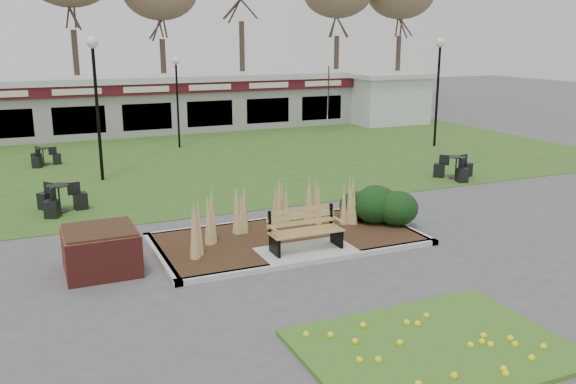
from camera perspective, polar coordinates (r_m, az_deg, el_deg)
name	(u,v)px	position (r m, az deg, el deg)	size (l,w,h in m)	color
ground	(309,257)	(13.88, 1.98, -6.11)	(100.00, 100.00, 0.00)	#515154
lawn	(180,160)	(24.86, -10.04, 2.92)	(34.00, 16.00, 0.02)	#345D1D
flower_bed	(433,346)	(10.27, 13.45, -13.85)	(4.20, 3.00, 0.16)	#3A651C
planting_bed	(332,219)	(15.45, 4.11, -2.55)	(6.75, 3.40, 1.27)	black
park_bench	(305,229)	(13.90, 1.56, -3.51)	(1.70, 0.66, 0.93)	tan
brick_planter	(101,250)	(13.51, -17.10, -5.21)	(1.50, 1.50, 0.95)	maroon
food_pavilion	(141,104)	(32.36, -13.57, 8.00)	(24.60, 3.40, 2.90)	gray
service_hut	(387,98)	(35.51, 9.25, 8.70)	(4.40, 3.40, 2.83)	silver
lamp_post_mid_left	(95,77)	(21.59, -17.63, 10.24)	(0.40, 0.40, 4.86)	black
lamp_post_mid_right	(177,82)	(27.37, -10.38, 10.07)	(0.33, 0.33, 3.99)	black
lamp_post_far_right	(439,68)	(28.12, 13.93, 11.16)	(0.40, 0.40, 4.77)	black
bistro_set_a	(44,159)	(25.34, -21.90, 2.85)	(1.09, 1.25, 0.66)	black
bistro_set_b	(60,203)	(18.41, -20.58, -0.95)	(1.36, 1.47, 0.78)	black
bistro_set_c	(456,171)	(22.10, 15.41, 1.91)	(1.40, 1.42, 0.78)	black
patio_umbrella	(328,105)	(31.59, 3.79, 8.15)	(2.26, 2.29, 2.27)	black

